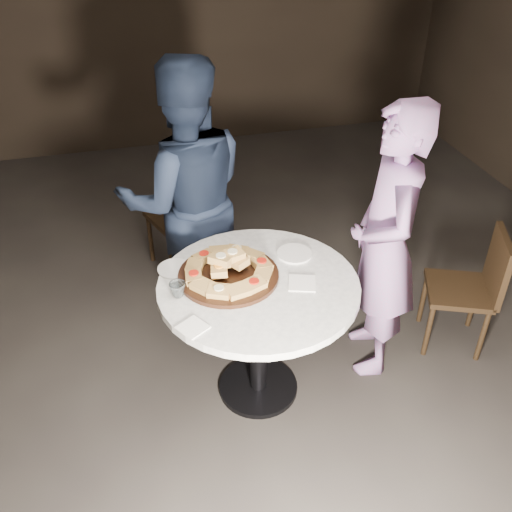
# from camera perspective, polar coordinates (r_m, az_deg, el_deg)

# --- Properties ---
(floor) EXTENTS (7.00, 7.00, 0.00)m
(floor) POSITION_cam_1_polar(r_m,az_deg,el_deg) (3.41, -2.36, -12.24)
(floor) COLOR black
(floor) RESTS_ON ground
(table) EXTENTS (1.04, 1.04, 0.76)m
(table) POSITION_cam_1_polar(r_m,az_deg,el_deg) (2.93, 0.25, -4.91)
(table) COLOR black
(table) RESTS_ON ground
(serving_board) EXTENTS (0.61, 0.61, 0.02)m
(serving_board) POSITION_cam_1_polar(r_m,az_deg,el_deg) (2.88, -2.76, -1.94)
(serving_board) COLOR black
(serving_board) RESTS_ON table
(focaccia_pile) EXTENTS (0.45, 0.45, 0.12)m
(focaccia_pile) POSITION_cam_1_polar(r_m,az_deg,el_deg) (2.85, -2.84, -1.15)
(focaccia_pile) COLOR #A77D41
(focaccia_pile) RESTS_ON serving_board
(plate_left) EXTENTS (0.19, 0.19, 0.01)m
(plate_left) POSITION_cam_1_polar(r_m,az_deg,el_deg) (2.96, -8.14, -1.26)
(plate_left) COLOR white
(plate_left) RESTS_ON table
(plate_right) EXTENTS (0.19, 0.19, 0.01)m
(plate_right) POSITION_cam_1_polar(r_m,az_deg,el_deg) (3.05, 3.86, 0.24)
(plate_right) COLOR white
(plate_right) RESTS_ON table
(water_glass) EXTENTS (0.09, 0.09, 0.07)m
(water_glass) POSITION_cam_1_polar(r_m,az_deg,el_deg) (2.76, -7.84, -3.34)
(water_glass) COLOR silver
(water_glass) RESTS_ON table
(napkin_near) EXTENTS (0.16, 0.16, 0.01)m
(napkin_near) POSITION_cam_1_polar(r_m,az_deg,el_deg) (2.60, -6.34, -7.10)
(napkin_near) COLOR white
(napkin_near) RESTS_ON table
(napkin_far) EXTENTS (0.17, 0.17, 0.01)m
(napkin_far) POSITION_cam_1_polar(r_m,az_deg,el_deg) (2.84, 4.63, -2.72)
(napkin_far) COLOR white
(napkin_far) RESTS_ON table
(chair_far) EXTENTS (0.49, 0.50, 0.81)m
(chair_far) POSITION_cam_1_polar(r_m,az_deg,el_deg) (4.02, -7.28, 4.21)
(chair_far) COLOR black
(chair_far) RESTS_ON ground
(chair_right) EXTENTS (0.49, 0.48, 0.78)m
(chair_right) POSITION_cam_1_polar(r_m,az_deg,el_deg) (3.59, 21.02, -2.58)
(chair_right) COLOR black
(chair_right) RESTS_ON ground
(diner_navy) EXTENTS (0.83, 0.65, 1.69)m
(diner_navy) POSITION_cam_1_polar(r_m,az_deg,el_deg) (3.41, -6.98, 5.65)
(diner_navy) COLOR black
(diner_navy) RESTS_ON ground
(diner_teal) EXTENTS (0.51, 0.66, 1.60)m
(diner_teal) POSITION_cam_1_polar(r_m,az_deg,el_deg) (3.12, 12.75, 1.03)
(diner_teal) COLOR #836298
(diner_teal) RESTS_ON ground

